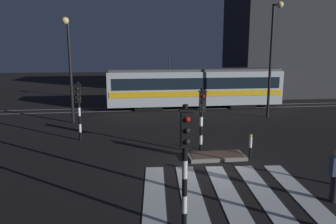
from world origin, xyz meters
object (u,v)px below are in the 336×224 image
street_lamp_trackside_left (69,57)px  tram (195,87)px  traffic_light_kerb_mid_left (186,150)px  bollard_island_edge (250,146)px  traffic_light_corner_far_left (78,103)px  pedestrian_waiting_at_kerb (335,176)px  street_lamp_trackside_right (273,48)px  traffic_light_median_centre (202,111)px

street_lamp_trackside_left → tram: (9.17, 4.73, -2.54)m
traffic_light_kerb_mid_left → bollard_island_edge: 6.89m
traffic_light_corner_far_left → pedestrian_waiting_at_kerb: 12.18m
tram → pedestrian_waiting_at_kerb: 17.25m
traffic_light_corner_far_left → street_lamp_trackside_left: 4.86m
traffic_light_kerb_mid_left → street_lamp_trackside_right: bearing=57.5°
street_lamp_trackside_right → bollard_island_edge: bearing=-119.8°
traffic_light_corner_far_left → pedestrian_waiting_at_kerb: bearing=-43.1°
pedestrian_waiting_at_kerb → bollard_island_edge: (-1.01, 4.34, -0.32)m
tram → bollard_island_edge: tram is taller
traffic_light_corner_far_left → bollard_island_edge: (7.85, -3.94, -1.49)m
traffic_light_median_centre → pedestrian_waiting_at_kerb: 6.17m
traffic_light_kerb_mid_left → street_lamp_trackside_right: 16.23m
traffic_light_kerb_mid_left → tram: tram is taller
street_lamp_trackside_right → tram: bearing=132.4°
traffic_light_kerb_mid_left → pedestrian_waiting_at_kerb: (4.98, 1.04, -1.37)m
traffic_light_kerb_mid_left → bollard_island_edge: (3.97, 5.38, -1.69)m
pedestrian_waiting_at_kerb → bollard_island_edge: size_ratio=1.54×
traffic_light_median_centre → street_lamp_trackside_right: (6.65, 7.20, 2.90)m
traffic_light_corner_far_left → street_lamp_trackside_right: 13.48m
tram → traffic_light_kerb_mid_left: bearing=-103.2°
pedestrian_waiting_at_kerb → traffic_light_corner_far_left: bearing=136.9°
traffic_light_kerb_mid_left → street_lamp_trackside_right: street_lamp_trackside_right is taller
traffic_light_kerb_mid_left → pedestrian_waiting_at_kerb: 5.27m
street_lamp_trackside_left → pedestrian_waiting_at_kerb: size_ratio=3.91×
traffic_light_median_centre → street_lamp_trackside_right: bearing=47.3°
street_lamp_trackside_left → bollard_island_edge: (8.86, -8.14, -3.72)m
street_lamp_trackside_right → pedestrian_waiting_at_kerb: 13.59m
street_lamp_trackside_left → street_lamp_trackside_right: bearing=-0.1°
traffic_light_corner_far_left → street_lamp_trackside_left: (-1.01, 4.20, 2.23)m
street_lamp_trackside_right → bollard_island_edge: 10.32m
tram → street_lamp_trackside_right: bearing=-47.6°
traffic_light_kerb_mid_left → street_lamp_trackside_right: (8.61, 13.50, 2.66)m
traffic_light_median_centre → traffic_light_kerb_mid_left: (-1.97, -6.30, 0.24)m
pedestrian_waiting_at_kerb → bollard_island_edge: 4.47m
traffic_light_corner_far_left → street_lamp_trackside_left: bearing=103.6°
traffic_light_kerb_mid_left → pedestrian_waiting_at_kerb: size_ratio=1.99×
street_lamp_trackside_left → tram: 10.63m
bollard_island_edge → street_lamp_trackside_left: bearing=137.4°
street_lamp_trackside_right → street_lamp_trackside_left: size_ratio=1.17×
traffic_light_kerb_mid_left → tram: (4.28, 18.25, -0.50)m
traffic_light_median_centre → pedestrian_waiting_at_kerb: bearing=-60.2°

